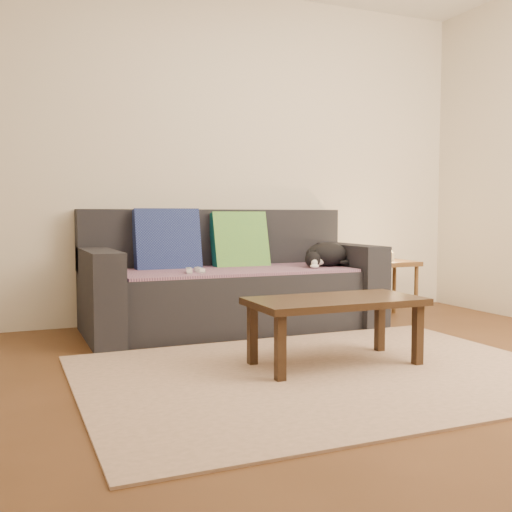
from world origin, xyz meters
The scene contains 13 objects.
ground centered at (0.00, 0.00, 0.00)m, with size 4.50×4.50×0.00m, color brown.
back_wall centered at (0.00, 2.00, 1.30)m, with size 4.50×0.04×2.60m, color beige.
sofa centered at (0.00, 1.57, 0.31)m, with size 2.10×0.94×0.87m.
throw_blanket centered at (0.00, 1.48, 0.43)m, with size 1.66×0.74×0.02m, color #452C52.
cushion_navy centered at (-0.43, 1.74, 0.63)m, with size 0.48×0.12×0.48m, color navy.
cushion_green centered at (0.14, 1.74, 0.63)m, with size 0.43×0.11×0.43m, color #0C524A.
cat centered at (0.72, 1.42, 0.53)m, with size 0.42×0.30×0.18m.
wii_remote_a centered at (-0.39, 1.33, 0.46)m, with size 0.15×0.04×0.03m, color white.
wii_remote_b centered at (-0.31, 1.34, 0.46)m, with size 0.15×0.04×0.03m, color white.
side_table centered at (1.35, 1.49, 0.38)m, with size 0.37×0.37×0.46m.
candle centered at (1.35, 1.49, 0.49)m, with size 0.06×0.06×0.09m.
rug centered at (0.00, 0.15, 0.01)m, with size 2.50×1.80×0.01m, color tan.
coffee_table centered at (0.13, 0.28, 0.33)m, with size 0.94×0.47×0.38m.
Camera 1 is at (-1.52, -2.53, 0.83)m, focal length 42.00 mm.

